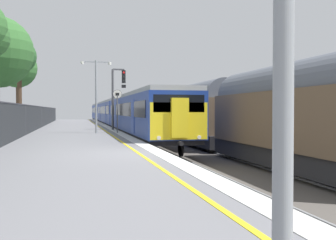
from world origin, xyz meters
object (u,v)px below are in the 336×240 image
freight_train_adjacent_track (197,112)px  platform_lamp_mid (96,89)px  signal_gantry (116,92)px  background_tree_left (18,58)px  background_tree_back (17,69)px  speed_limit_sign (117,106)px  commuter_train_at_platform (114,113)px

freight_train_adjacent_track → platform_lamp_mid: bearing=-174.6°
freight_train_adjacent_track → platform_lamp_mid: size_ratio=7.84×
freight_train_adjacent_track → signal_gantry: 6.71m
background_tree_left → background_tree_back: size_ratio=0.96×
speed_limit_sign → background_tree_back: 19.96m
speed_limit_sign → commuter_train_at_platform: bearing=85.1°
freight_train_adjacent_track → platform_lamp_mid: (-7.24, -0.68, 1.51)m
platform_lamp_mid → background_tree_back: 19.09m
commuter_train_at_platform → speed_limit_sign: size_ratio=21.31×
background_tree_back → speed_limit_sign: bearing=-63.6°
background_tree_left → freight_train_adjacent_track: bearing=-34.7°
signal_gantry → speed_limit_sign: size_ratio=1.64×
signal_gantry → background_tree_left: background_tree_left is taller
speed_limit_sign → background_tree_left: (-7.57, 10.09, 4.23)m
speed_limit_sign → platform_lamp_mid: 1.75m
commuter_train_at_platform → signal_gantry: bearing=-94.9°
freight_train_adjacent_track → speed_limit_sign: 5.92m
platform_lamp_mid → commuter_train_at_platform: bearing=81.3°
platform_lamp_mid → background_tree_back: size_ratio=0.60×
commuter_train_at_platform → signal_gantry: (-1.46, -17.00, 1.71)m
freight_train_adjacent_track → platform_lamp_mid: platform_lamp_mid is taller
speed_limit_sign → platform_lamp_mid: bearing=174.7°
platform_lamp_mid → freight_train_adjacent_track: bearing=5.4°
signal_gantry → background_tree_left: size_ratio=0.62×
speed_limit_sign → background_tree_back: bearing=116.4°
commuter_train_at_platform → platform_lamp_mid: platform_lamp_mid is taller
commuter_train_at_platform → platform_lamp_mid: (-3.23, -21.24, 1.63)m
commuter_train_at_platform → background_tree_back: 12.11m
speed_limit_sign → background_tree_left: 13.30m
commuter_train_at_platform → speed_limit_sign: speed_limit_sign is taller
freight_train_adjacent_track → platform_lamp_mid: 7.42m
commuter_train_at_platform → freight_train_adjacent_track: bearing=-79.0°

